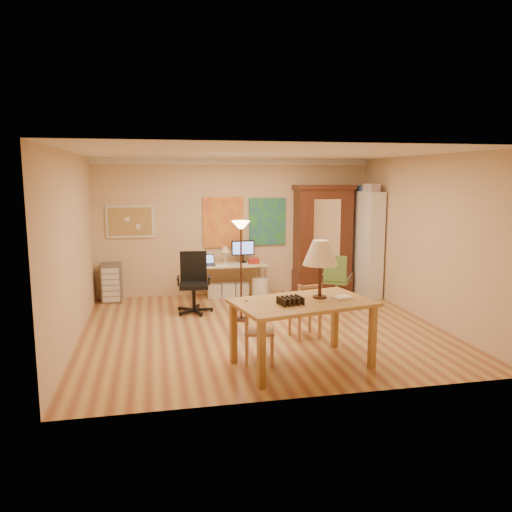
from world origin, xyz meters
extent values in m
plane|color=brown|center=(0.00, 0.00, 0.00)|extent=(5.50, 5.50, 0.00)
cube|color=white|center=(0.00, 2.46, 2.64)|extent=(5.50, 0.08, 0.12)
cube|color=tan|center=(-2.05, 2.47, 1.50)|extent=(0.90, 0.04, 0.62)
cube|color=yellow|center=(-0.25, 2.47, 1.45)|extent=(0.80, 0.04, 1.00)
cube|color=#23648E|center=(0.65, 2.47, 1.45)|extent=(0.75, 0.04, 0.95)
cube|color=olive|center=(0.16, -1.59, 0.81)|extent=(1.85, 1.34, 0.04)
cube|color=olive|center=(-0.48, -2.17, 0.40)|extent=(0.09, 0.09, 0.79)
cube|color=olive|center=(1.00, -1.84, 0.40)|extent=(0.09, 0.09, 0.79)
cube|color=olive|center=(-0.67, -1.34, 0.40)|extent=(0.09, 0.09, 0.79)
cube|color=olive|center=(0.81, -1.02, 0.40)|extent=(0.09, 0.09, 0.79)
cylinder|color=black|center=(0.42, -1.48, 0.85)|extent=(0.18, 0.18, 0.02)
cylinder|color=black|center=(0.42, -1.48, 1.06)|extent=(0.04, 0.04, 0.45)
cone|color=beige|center=(0.42, -1.48, 1.41)|extent=(0.45, 0.45, 0.31)
cube|color=white|center=(0.68, -1.59, 0.85)|extent=(0.25, 0.21, 0.03)
cube|color=black|center=(-0.03, -1.71, 0.88)|extent=(0.36, 0.31, 0.09)
cube|color=#AD854F|center=(0.53, -0.53, 0.40)|extent=(0.45, 0.43, 0.04)
cube|color=#AD854F|center=(0.67, -0.35, 0.19)|extent=(0.04, 0.04, 0.38)
cube|color=#AD854F|center=(0.33, -0.41, 0.19)|extent=(0.04, 0.04, 0.38)
cube|color=#AD854F|center=(0.72, -0.66, 0.19)|extent=(0.04, 0.04, 0.38)
cube|color=#AD854F|center=(0.39, -0.72, 0.19)|extent=(0.04, 0.04, 0.38)
cube|color=#AD854F|center=(0.72, -0.66, 0.62)|extent=(0.04, 0.04, 0.44)
cube|color=#AD854F|center=(0.39, -0.72, 0.62)|extent=(0.04, 0.04, 0.44)
cube|color=#AD854F|center=(0.55, -0.69, 0.67)|extent=(0.34, 0.08, 0.04)
cube|color=#AD854F|center=(-0.33, -1.34, 0.40)|extent=(0.45, 0.47, 0.04)
cube|color=#AD854F|center=(-0.21, -1.54, 0.19)|extent=(0.04, 0.04, 0.39)
cube|color=#AD854F|center=(-0.13, -1.21, 0.19)|extent=(0.04, 0.04, 0.39)
cube|color=#AD854F|center=(-0.52, -1.47, 0.19)|extent=(0.04, 0.04, 0.39)
cube|color=#AD854F|center=(-0.45, -1.14, 0.19)|extent=(0.04, 0.04, 0.39)
cube|color=#AD854F|center=(-0.52, -1.47, 0.63)|extent=(0.04, 0.04, 0.45)
cube|color=#AD854F|center=(-0.45, -1.14, 0.63)|extent=(0.04, 0.04, 0.45)
cube|color=#AD854F|center=(-0.49, -1.31, 0.67)|extent=(0.10, 0.34, 0.04)
cylinder|color=#3D2218|center=(-0.23, 0.53, 0.01)|extent=(0.25, 0.25, 0.03)
cylinder|color=#3D2218|center=(-0.23, 0.53, 0.79)|extent=(0.03, 0.03, 1.55)
cone|color=#FFE0A5|center=(-0.23, 0.53, 1.59)|extent=(0.30, 0.30, 0.12)
cube|color=beige|center=(-0.21, 2.12, 0.65)|extent=(1.46, 0.64, 0.03)
cylinder|color=slate|center=(-0.90, 1.85, 0.32)|extent=(0.03, 0.03, 0.64)
cylinder|color=slate|center=(0.47, 1.85, 0.32)|extent=(0.03, 0.03, 0.64)
cylinder|color=slate|center=(-0.90, 2.39, 0.32)|extent=(0.03, 0.03, 0.64)
cylinder|color=slate|center=(0.47, 2.39, 0.32)|extent=(0.03, 0.03, 0.64)
cube|color=black|center=(-0.62, 2.07, 0.67)|extent=(0.29, 0.20, 0.01)
cube|color=black|center=(-0.62, 2.22, 0.77)|extent=(0.29, 0.05, 0.19)
cube|color=black|center=(0.11, 2.26, 0.96)|extent=(0.46, 0.04, 0.29)
cone|color=beige|center=(-0.26, 2.21, 0.94)|extent=(0.18, 0.18, 0.11)
cube|color=white|center=(-0.35, 1.98, 0.67)|extent=(0.23, 0.29, 0.01)
cube|color=maroon|center=(0.29, 2.07, 0.72)|extent=(0.20, 0.15, 0.11)
cube|color=white|center=(-0.49, 2.17, 0.14)|extent=(0.26, 0.22, 0.27)
cube|color=white|center=(-0.21, 2.17, 0.14)|extent=(0.26, 0.22, 0.27)
cube|color=silver|center=(0.06, 2.17, 0.14)|extent=(0.26, 0.22, 0.27)
cylinder|color=black|center=(-0.96, 1.14, 0.25)|extent=(0.06, 0.06, 0.41)
cube|color=black|center=(-0.96, 1.14, 0.49)|extent=(0.52, 0.51, 0.07)
cube|color=black|center=(-0.94, 1.36, 0.79)|extent=(0.47, 0.09, 0.53)
cube|color=black|center=(-1.23, 1.16, 0.63)|extent=(0.07, 0.31, 0.03)
cube|color=black|center=(-0.70, 1.12, 0.63)|extent=(0.07, 0.31, 0.03)
cylinder|color=slate|center=(1.70, 1.23, 0.23)|extent=(0.05, 0.05, 0.36)
cube|color=#4C682E|center=(1.70, 1.23, 0.43)|extent=(0.59, 0.58, 0.06)
cube|color=#4C682E|center=(1.59, 1.06, 0.70)|extent=(0.38, 0.26, 0.47)
cube|color=slate|center=(1.90, 1.11, 0.56)|extent=(0.17, 0.25, 0.03)
cube|color=slate|center=(1.50, 1.36, 0.56)|extent=(0.17, 0.25, 0.03)
cube|color=slate|center=(-2.43, 2.28, 0.36)|extent=(0.36, 0.41, 0.73)
cube|color=silver|center=(-2.43, 2.06, 0.36)|extent=(0.31, 0.02, 0.62)
cube|color=#361C0E|center=(1.76, 2.24, 1.06)|extent=(1.11, 0.50, 2.11)
cube|color=#361C0E|center=(1.76, 2.24, 0.22)|extent=(1.15, 0.54, 0.42)
cube|color=white|center=(1.76, 1.98, 1.26)|extent=(0.55, 0.01, 1.31)
cube|color=#361C0E|center=(1.76, 2.24, 2.14)|extent=(1.19, 0.56, 0.08)
cube|color=white|center=(2.55, 1.80, 1.03)|extent=(0.31, 0.82, 2.06)
cube|color=#993333|center=(2.51, 1.65, 0.49)|extent=(0.19, 0.41, 0.25)
cube|color=#334C99|center=(2.51, 2.01, 1.71)|extent=(0.19, 0.29, 0.21)
cylinder|color=silver|center=(0.38, 1.90, 0.20)|extent=(0.32, 0.32, 0.40)
camera|label=1|loc=(-1.62, -7.36, 2.37)|focal=35.00mm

